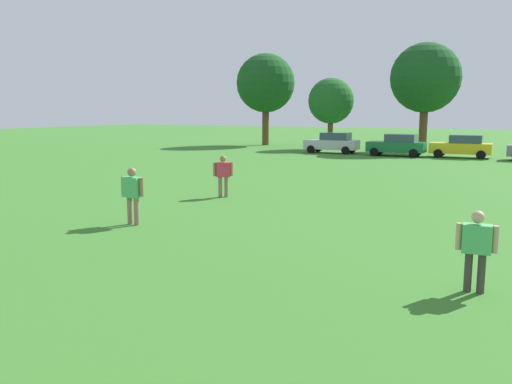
{
  "coord_description": "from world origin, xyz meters",
  "views": [
    {
      "loc": [
        8.2,
        1.97,
        3.44
      ],
      "look_at": [
        4.24,
        9.98,
        2.08
      ],
      "focal_mm": 37.48,
      "sensor_mm": 36.0,
      "label": 1
    }
  ],
  "objects": [
    {
      "name": "tree_center",
      "position": [
        -7.27,
        48.52,
        4.29
      ],
      "size": [
        4.08,
        4.08,
        6.36
      ],
      "color": "brown",
      "rests_on": "ground"
    },
    {
      "name": "parked_car_green_1",
      "position": [
        -0.19,
        43.41,
        0.86
      ],
      "size": [
        4.3,
        2.02,
        1.68
      ],
      "rotation": [
        0.0,
        0.0,
        3.14
      ],
      "color": "#196B38",
      "rests_on": "ground"
    },
    {
      "name": "ground_plane",
      "position": [
        0.0,
        30.0,
        0.0
      ],
      "size": [
        160.0,
        160.0,
        0.0
      ],
      "primitive_type": "plane",
      "color": "#387528"
    },
    {
      "name": "adult_bystander",
      "position": [
        7.59,
        12.62,
        0.94
      ],
      "size": [
        0.76,
        0.31,
        1.59
      ],
      "rotation": [
        0.0,
        0.0,
        3.19
      ],
      "color": "#3F3833",
      "rests_on": "ground"
    },
    {
      "name": "bystander_midfield",
      "position": [
        -2.22,
        14.63,
        1.04
      ],
      "size": [
        0.83,
        0.33,
        1.75
      ],
      "rotation": [
        0.0,
        0.0,
        6.27
      ],
      "color": "#8C7259",
      "rests_on": "ground"
    },
    {
      "name": "parked_car_yellow_2",
      "position": [
        4.4,
        44.03,
        0.86
      ],
      "size": [
        4.3,
        2.02,
        1.68
      ],
      "rotation": [
        0.0,
        0.0,
        3.14
      ],
      "color": "yellow",
      "rests_on": "ground"
    },
    {
      "name": "bystander_near_trees",
      "position": [
        -2.37,
        20.42,
        1.0
      ],
      "size": [
        0.67,
        0.57,
        1.68
      ],
      "rotation": [
        0.0,
        0.0,
        0.61
      ],
      "color": "#8C7259",
      "rests_on": "ground"
    },
    {
      "name": "tree_far_right",
      "position": [
        0.73,
        49.35,
        6.15
      ],
      "size": [
        5.84,
        5.84,
        9.11
      ],
      "color": "brown",
      "rests_on": "ground"
    },
    {
      "name": "parked_car_silver_0",
      "position": [
        -5.54,
        44.0,
        0.86
      ],
      "size": [
        4.3,
        2.02,
        1.68
      ],
      "rotation": [
        0.0,
        0.0,
        3.14
      ],
      "color": "silver",
      "rests_on": "ground"
    },
    {
      "name": "tree_far_left",
      "position": [
        -14.93,
        51.02,
        6.13
      ],
      "size": [
        5.83,
        5.83,
        9.08
      ],
      "color": "brown",
      "rests_on": "ground"
    }
  ]
}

